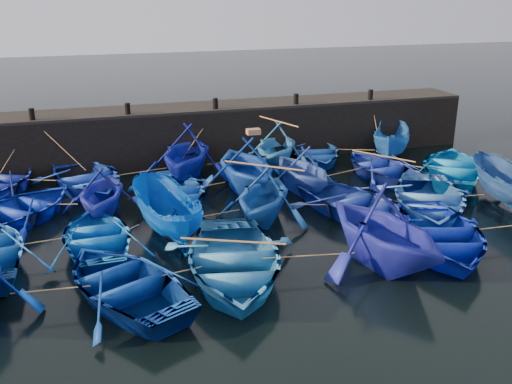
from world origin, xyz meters
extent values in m
plane|color=black|center=(0.00, 0.00, 0.00)|extent=(120.00, 120.00, 0.00)
cube|color=black|center=(0.00, 10.50, 1.25)|extent=(26.00, 2.50, 2.50)
cube|color=black|center=(0.00, 10.50, 2.56)|extent=(26.00, 2.50, 0.12)
cylinder|color=black|center=(-8.00, 9.60, 2.87)|extent=(0.24, 0.24, 0.50)
cylinder|color=black|center=(-4.00, 9.60, 2.87)|extent=(0.24, 0.24, 0.50)
cylinder|color=black|center=(0.00, 9.60, 2.87)|extent=(0.24, 0.24, 0.50)
cylinder|color=black|center=(4.00, 9.60, 2.87)|extent=(0.24, 0.24, 0.50)
cylinder|color=black|center=(8.00, 9.60, 2.87)|extent=(0.24, 0.24, 0.50)
imported|color=#1134AB|center=(-6.05, 7.20, 0.55)|extent=(5.00, 6.05, 1.09)
imported|color=#0A1589|center=(-1.77, 7.70, 1.21)|extent=(5.42, 5.76, 2.42)
imported|color=blue|center=(2.48, 8.05, 1.09)|extent=(5.17, 5.38, 2.18)
imported|color=#154595|center=(4.60, 8.39, 0.47)|extent=(4.07, 5.08, 0.94)
imported|color=#174F95|center=(8.26, 7.63, 0.86)|extent=(3.88, 4.63, 1.72)
imported|color=#051D8F|center=(-8.37, 4.55, 0.50)|extent=(5.74, 5.82, 0.99)
imported|color=#1A2499|center=(-5.53, 4.26, 0.97)|extent=(3.89, 4.27, 1.94)
imported|color=#1349B1|center=(-2.81, 4.79, 0.49)|extent=(3.43, 4.77, 0.99)
imported|color=#0E3B9D|center=(0.18, 5.09, 1.22)|extent=(4.20, 4.81, 2.44)
imported|color=#2C4CAF|center=(2.38, 4.54, 1.01)|extent=(3.87, 4.31, 2.02)
imported|color=navy|center=(6.45, 5.24, 0.48)|extent=(3.90, 5.03, 0.96)
imported|color=blue|center=(9.27, 4.09, 0.56)|extent=(6.28, 6.67, 1.13)
imported|color=blue|center=(-5.87, 1.31, 0.47)|extent=(3.43, 4.67, 0.94)
imported|color=#003EA2|center=(-3.62, 1.69, 0.86)|extent=(2.45, 4.70, 1.73)
imported|color=#124A9A|center=(-0.09, 2.00, 1.03)|extent=(4.97, 5.12, 2.06)
imported|color=#1D38A5|center=(3.26, 1.46, 0.52)|extent=(5.08, 5.95, 1.05)
imported|color=blue|center=(5.97, 0.92, 0.57)|extent=(6.01, 6.68, 1.14)
imported|color=navy|center=(9.19, 0.78, 0.82)|extent=(2.30, 4.46, 1.65)
imported|color=navy|center=(-5.29, -2.10, 0.52)|extent=(5.35, 6.05, 1.04)
imported|color=#2369B1|center=(-2.26, -1.89, 0.59)|extent=(5.10, 6.39, 1.19)
imported|color=#171E93|center=(2.22, -2.36, 1.27)|extent=(5.02, 5.55, 2.54)
imported|color=#081DB1|center=(4.55, -1.94, 0.55)|extent=(5.25, 6.24, 1.11)
cube|color=#9A6843|center=(0.48, 5.09, 2.55)|extent=(0.53, 0.35, 0.22)
cylinder|color=tan|center=(-7.78, 7.54, 0.55)|extent=(1.68, 0.71, 0.04)
cylinder|color=tan|center=(-3.91, 7.45, 0.55)|extent=(2.48, 0.54, 0.04)
cylinder|color=tan|center=(0.35, 7.88, 0.55)|extent=(2.46, 0.38, 0.04)
cylinder|color=tan|center=(3.54, 8.22, 0.55)|extent=(0.34, 0.37, 0.04)
cylinder|color=tan|center=(6.43, 8.01, 0.55)|extent=(1.88, 0.79, 0.04)
cylinder|color=tan|center=(-6.95, 4.41, 0.55)|extent=(1.05, 0.33, 0.04)
cylinder|color=tan|center=(-4.17, 4.52, 0.55)|extent=(0.94, 0.56, 0.04)
cylinder|color=tan|center=(-1.32, 4.94, 0.55)|extent=(1.19, 0.34, 0.04)
cylinder|color=tan|center=(1.28, 4.82, 0.55)|extent=(0.44, 0.57, 0.04)
cylinder|color=tan|center=(4.42, 4.89, 0.55)|extent=(2.28, 0.73, 0.04)
cylinder|color=tan|center=(7.86, 4.66, 0.55)|extent=(1.04, 1.18, 0.04)
cylinder|color=tan|center=(-7.53, 1.23, 0.55)|extent=(1.54, 0.19, 0.04)
cylinder|color=tan|center=(-4.74, 1.50, 0.55)|extent=(0.47, 0.41, 0.04)
cylinder|color=tan|center=(-1.85, 1.85, 0.55)|extent=(1.74, 0.35, 0.04)
cylinder|color=tan|center=(1.59, 1.73, 0.55)|extent=(1.56, 0.57, 0.04)
cylinder|color=tan|center=(4.62, 1.19, 0.55)|extent=(0.93, 0.58, 0.04)
cylinder|color=tan|center=(7.58, 0.85, 0.55)|extent=(1.42, 0.18, 0.04)
cylinder|color=tan|center=(-7.17, -2.00, 0.55)|extent=(1.97, 0.23, 0.04)
cylinder|color=tan|center=(-3.77, -2.00, 0.55)|extent=(1.24, 0.25, 0.04)
cylinder|color=tan|center=(-0.02, -2.12, 0.55)|extent=(2.69, 0.50, 0.04)
cylinder|color=tan|center=(3.39, -2.15, 0.55)|extent=(0.55, 0.45, 0.04)
cylinder|color=tan|center=(7.01, -2.01, 0.55)|extent=(3.13, 0.18, 0.04)
cylinder|color=tan|center=(-8.76, 9.29, 1.58)|extent=(1.55, 0.47, 2.09)
cylinder|color=tan|center=(-7.02, 8.95, 1.58)|extent=(1.99, 1.14, 2.10)
cylinder|color=tan|center=(-0.89, 9.20, 1.58)|extent=(1.81, 0.64, 2.09)
cylinder|color=tan|center=(3.24, 9.37, 1.58)|extent=(1.55, 0.29, 2.09)
cylinder|color=tan|center=(4.30, 9.55, 1.58)|extent=(0.64, 0.13, 2.08)
cylinder|color=tan|center=(8.13, 9.17, 1.58)|extent=(0.31, 0.71, 2.08)
cylinder|color=#99724C|center=(2.48, 8.05, 2.21)|extent=(1.08, 2.84, 0.06)
cylinder|color=#99724C|center=(6.45, 5.24, 0.99)|extent=(1.77, 2.49, 0.06)
cylinder|color=#99724C|center=(-0.09, 2.00, 2.09)|extent=(2.34, 1.97, 0.06)
cylinder|color=#99724C|center=(-2.26, -1.89, 1.22)|extent=(2.74, 1.32, 0.06)
camera|label=1|loc=(-5.93, -16.03, 7.92)|focal=40.00mm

